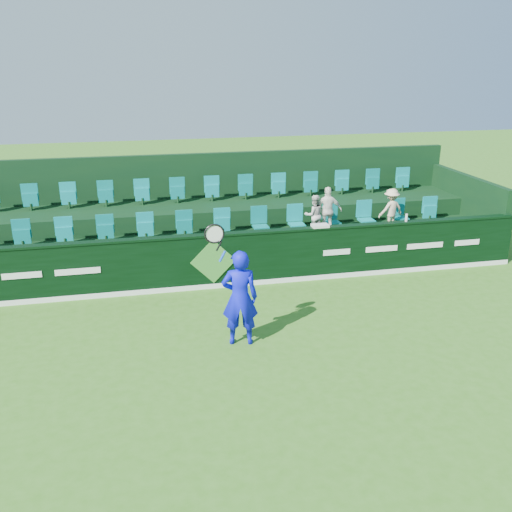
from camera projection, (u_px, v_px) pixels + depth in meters
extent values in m
plane|color=#346C19|center=(246.00, 371.00, 10.19)|extent=(60.00, 60.00, 0.00)
cube|color=black|center=(213.00, 262.00, 13.66)|extent=(16.00, 0.20, 1.30)
cube|color=black|center=(212.00, 235.00, 13.44)|extent=(16.00, 0.24, 0.05)
cube|color=white|center=(214.00, 286.00, 13.76)|extent=(16.00, 0.02, 0.12)
cube|color=#3D8430|center=(213.00, 261.00, 13.54)|extent=(1.10, 0.02, 1.10)
cube|color=white|center=(22.00, 276.00, 12.67)|extent=(0.85, 0.01, 0.14)
cube|color=white|center=(78.00, 271.00, 12.91)|extent=(1.00, 0.01, 0.14)
cube|color=white|center=(337.00, 252.00, 14.17)|extent=(0.70, 0.01, 0.14)
cube|color=white|center=(382.00, 249.00, 14.41)|extent=(0.85, 0.01, 0.14)
cube|color=white|center=(425.00, 246.00, 14.66)|extent=(1.00, 0.01, 0.14)
cube|color=white|center=(467.00, 243.00, 14.90)|extent=(0.70, 0.01, 0.14)
cube|color=black|center=(207.00, 257.00, 14.76)|extent=(16.00, 2.00, 0.80)
cube|color=black|center=(198.00, 227.00, 16.42)|extent=(16.00, 1.80, 1.30)
cube|color=black|center=(193.00, 197.00, 17.13)|extent=(16.00, 0.20, 2.60)
cube|color=black|center=(465.00, 209.00, 16.99)|extent=(0.20, 4.00, 2.00)
cube|color=#096F6C|center=(204.00, 226.00, 14.89)|extent=(13.50, 0.50, 0.60)
cube|color=#096F6C|center=(195.00, 192.00, 16.38)|extent=(13.50, 0.50, 0.60)
imported|color=#0C11DA|center=(240.00, 298.00, 10.88)|extent=(0.76, 0.57, 1.91)
cylinder|color=#143FBF|center=(222.00, 256.00, 10.42)|extent=(0.14, 0.04, 0.21)
cylinder|color=black|center=(219.00, 246.00, 10.34)|extent=(0.12, 0.03, 0.19)
torus|color=black|center=(214.00, 234.00, 10.24)|extent=(0.51, 0.04, 0.51)
cylinder|color=silver|center=(214.00, 234.00, 10.24)|extent=(0.42, 0.01, 0.42)
imported|color=beige|center=(314.00, 215.00, 15.04)|extent=(0.55, 0.44, 1.08)
imported|color=white|center=(328.00, 211.00, 15.09)|extent=(0.79, 0.44, 1.28)
imported|color=beige|center=(391.00, 209.00, 15.48)|extent=(0.81, 0.57, 1.14)
cube|color=silver|center=(320.00, 226.00, 13.96)|extent=(0.41, 0.27, 0.06)
cylinder|color=silver|center=(406.00, 218.00, 14.40)|extent=(0.06, 0.06, 0.20)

